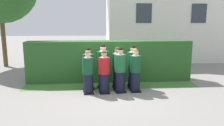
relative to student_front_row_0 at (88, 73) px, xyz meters
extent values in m
plane|color=gray|center=(0.88, 0.03, -0.74)|extent=(60.00, 60.00, 0.00)
cylinder|color=black|center=(0.00, 0.00, -0.38)|extent=(0.34, 0.34, 0.72)
cube|color=black|center=(0.00, 0.00, -0.72)|extent=(0.42, 0.49, 0.05)
cylinder|color=#144728|center=(0.00, 0.00, 0.27)|extent=(0.41, 0.41, 0.59)
cylinder|color=white|center=(0.00, 0.00, 0.57)|extent=(0.25, 0.25, 0.03)
cube|color=gold|center=(-0.03, 0.19, 0.39)|extent=(0.04, 0.02, 0.26)
sphere|color=beige|center=(0.00, 0.00, 0.69)|extent=(0.20, 0.20, 0.20)
sphere|color=olive|center=(0.00, 0.00, 0.73)|extent=(0.19, 0.19, 0.19)
cube|color=white|center=(-0.03, 0.26, 0.18)|extent=(0.15, 0.03, 0.20)
cylinder|color=black|center=(0.58, 0.01, -0.39)|extent=(0.34, 0.34, 0.72)
cube|color=black|center=(0.58, 0.01, -0.72)|extent=(0.40, 0.48, 0.05)
cylinder|color=#AD191E|center=(0.58, 0.01, 0.27)|extent=(0.40, 0.40, 0.59)
cylinder|color=white|center=(0.58, 0.01, 0.57)|extent=(0.25, 0.25, 0.03)
cube|color=#236038|center=(0.56, 0.20, 0.39)|extent=(0.04, 0.02, 0.26)
sphere|color=tan|center=(0.58, 0.01, 0.69)|extent=(0.20, 0.20, 0.20)
sphere|color=#472D19|center=(0.58, 0.01, 0.72)|extent=(0.19, 0.19, 0.19)
cube|color=white|center=(0.56, 0.27, 0.18)|extent=(0.15, 0.02, 0.20)
cylinder|color=black|center=(1.17, 0.08, -0.36)|extent=(0.37, 0.37, 0.77)
cube|color=black|center=(1.17, 0.08, -0.72)|extent=(0.45, 0.53, 0.05)
cylinder|color=#1E5B33|center=(1.17, 0.08, 0.34)|extent=(0.43, 0.43, 0.63)
cylinder|color=white|center=(1.17, 0.08, 0.66)|extent=(0.27, 0.27, 0.03)
cube|color=navy|center=(1.14, 0.28, 0.46)|extent=(0.04, 0.02, 0.28)
sphere|color=tan|center=(1.17, 0.08, 0.78)|extent=(0.22, 0.22, 0.22)
sphere|color=black|center=(1.17, 0.08, 0.82)|extent=(0.20, 0.20, 0.20)
cylinder|color=black|center=(1.73, 0.10, -0.38)|extent=(0.35, 0.35, 0.74)
cube|color=black|center=(1.73, 0.10, -0.72)|extent=(0.40, 0.48, 0.05)
cylinder|color=#144728|center=(1.73, 0.10, 0.30)|extent=(0.42, 0.42, 0.61)
cylinder|color=white|center=(1.73, 0.10, 0.61)|extent=(0.26, 0.26, 0.03)
cube|color=navy|center=(1.72, 0.29, 0.42)|extent=(0.04, 0.01, 0.27)
sphere|color=beige|center=(1.73, 0.10, 0.73)|extent=(0.21, 0.21, 0.21)
sphere|color=olive|center=(1.73, 0.10, 0.76)|extent=(0.19, 0.19, 0.19)
cube|color=white|center=(1.72, 0.36, 0.21)|extent=(0.15, 0.02, 0.20)
cylinder|color=black|center=(0.00, 0.51, -0.37)|extent=(0.35, 0.35, 0.74)
cube|color=black|center=(0.00, 0.51, -0.72)|extent=(0.42, 0.50, 0.05)
cylinder|color=#144728|center=(0.00, 0.51, 0.30)|extent=(0.42, 0.42, 0.61)
cylinder|color=white|center=(0.00, 0.51, 0.61)|extent=(0.26, 0.26, 0.03)
cube|color=gold|center=(-0.02, 0.70, 0.42)|extent=(0.04, 0.02, 0.27)
sphere|color=tan|center=(0.00, 0.51, 0.73)|extent=(0.21, 0.21, 0.21)
sphere|color=black|center=(0.00, 0.51, 0.77)|extent=(0.19, 0.19, 0.19)
cylinder|color=black|center=(0.56, 0.53, -0.34)|extent=(0.38, 0.38, 0.80)
cube|color=black|center=(0.56, 0.53, -0.72)|extent=(0.47, 0.55, 0.05)
cylinder|color=#144728|center=(0.56, 0.53, 0.38)|extent=(0.45, 0.45, 0.66)
cylinder|color=white|center=(0.56, 0.53, 0.72)|extent=(0.28, 0.28, 0.03)
cube|color=navy|center=(0.53, 0.74, 0.51)|extent=(0.04, 0.02, 0.29)
sphere|color=beige|center=(0.56, 0.53, 0.85)|extent=(0.23, 0.23, 0.23)
sphere|color=black|center=(0.56, 0.53, 0.88)|extent=(0.21, 0.21, 0.21)
cube|color=white|center=(0.52, 0.81, 0.28)|extent=(0.15, 0.03, 0.20)
cylinder|color=black|center=(1.11, 0.58, -0.37)|extent=(0.36, 0.36, 0.74)
cube|color=black|center=(1.11, 0.58, -0.72)|extent=(0.38, 0.47, 0.05)
cylinder|color=#144728|center=(1.11, 0.58, 0.31)|extent=(0.42, 0.42, 0.62)
cylinder|color=white|center=(1.11, 0.58, 0.62)|extent=(0.26, 0.26, 0.03)
cube|color=#236038|center=(1.11, 0.78, 0.43)|extent=(0.04, 0.01, 0.27)
sphere|color=tan|center=(1.11, 0.58, 0.74)|extent=(0.21, 0.21, 0.21)
sphere|color=#472D19|center=(1.11, 0.58, 0.78)|extent=(0.19, 0.19, 0.19)
cube|color=white|center=(1.11, 0.85, 0.22)|extent=(0.15, 0.01, 0.20)
cylinder|color=black|center=(1.72, 0.58, -0.36)|extent=(0.37, 0.37, 0.77)
cube|color=black|center=(1.72, 0.58, -0.72)|extent=(0.41, 0.50, 0.05)
cylinder|color=#19512D|center=(1.72, 0.58, 0.34)|extent=(0.44, 0.44, 0.64)
cylinder|color=white|center=(1.72, 0.58, 0.67)|extent=(0.27, 0.27, 0.03)
cube|color=gold|center=(1.71, 0.79, 0.47)|extent=(0.04, 0.01, 0.28)
sphere|color=beige|center=(1.72, 0.58, 0.79)|extent=(0.22, 0.22, 0.22)
sphere|color=black|center=(1.72, 0.58, 0.83)|extent=(0.20, 0.20, 0.20)
cube|color=white|center=(1.71, 0.86, 0.25)|extent=(0.15, 0.01, 0.20)
cube|color=#285623|center=(0.88, 1.64, 0.13)|extent=(7.00, 0.70, 1.75)
cube|color=silver|center=(4.72, 6.85, 1.67)|extent=(7.24, 3.45, 4.83)
cube|color=#2D3842|center=(3.09, 5.10, 2.25)|extent=(0.90, 0.04, 1.10)
cube|color=#2D3842|center=(6.34, 5.10, 2.25)|extent=(0.90, 0.04, 1.10)
cylinder|color=brown|center=(-4.85, 5.16, 0.53)|extent=(0.24, 0.24, 2.55)
cube|color=#477A38|center=(0.88, 0.84, -0.74)|extent=(7.00, 0.90, 0.01)
camera|label=1|loc=(0.26, -7.89, 1.89)|focal=36.05mm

